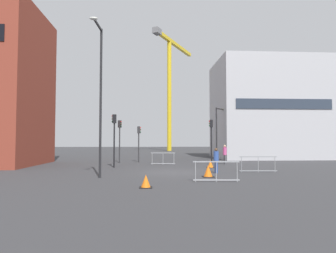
{
  "coord_description": "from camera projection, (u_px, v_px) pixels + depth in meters",
  "views": [
    {
      "loc": [
        -1.5,
        -20.15,
        2.17
      ],
      "look_at": [
        0.0,
        4.53,
        3.33
      ],
      "focal_mm": 31.6,
      "sensor_mm": 36.0,
      "label": 1
    }
  ],
  "objects": [
    {
      "name": "ground",
      "position": [
        172.0,
        172.0,
        20.08
      ],
      "size": [
        160.0,
        160.0,
        0.0
      ],
      "primitive_type": "plane",
      "color": "#333335"
    },
    {
      "name": "office_block",
      "position": [
        268.0,
        110.0,
        36.52
      ],
      "size": [
        12.73,
        9.06,
        11.89
      ],
      "color": "#B7B7BC",
      "rests_on": "ground"
    },
    {
      "name": "construction_crane",
      "position": [
        170.0,
        75.0,
        62.06
      ],
      "size": [
        9.68,
        16.67,
        23.76
      ],
      "color": "yellow",
      "rests_on": "ground"
    },
    {
      "name": "streetlamp_tall",
      "position": [
        100.0,
        90.0,
        17.13
      ],
      "size": [
        0.44,
        1.97,
        8.79
      ],
      "color": "#232326",
      "rests_on": "ground"
    },
    {
      "name": "streetlamp_short",
      "position": [
        218.0,
        128.0,
        32.05
      ],
      "size": [
        1.36,
        1.44,
        5.74
      ],
      "color": "#232326",
      "rests_on": "ground"
    },
    {
      "name": "traffic_light_far",
      "position": [
        114.0,
        132.0,
        23.64
      ],
      "size": [
        0.38,
        0.27,
        4.25
      ],
      "color": "black",
      "rests_on": "ground"
    },
    {
      "name": "traffic_light_near",
      "position": [
        139.0,
        138.0,
        29.41
      ],
      "size": [
        0.38,
        0.25,
        3.57
      ],
      "color": "#2D2D30",
      "rests_on": "ground"
    },
    {
      "name": "traffic_light_island",
      "position": [
        120.0,
        134.0,
        28.62
      ],
      "size": [
        0.38,
        0.36,
        4.11
      ],
      "color": "#2D2D30",
      "rests_on": "ground"
    },
    {
      "name": "traffic_light_crosswalk",
      "position": [
        211.0,
        134.0,
        28.2
      ],
      "size": [
        0.38,
        0.26,
        4.14
      ],
      "color": "black",
      "rests_on": "ground"
    },
    {
      "name": "pedestrian_walking",
      "position": [
        216.0,
        158.0,
        19.69
      ],
      "size": [
        0.34,
        0.34,
        1.66
      ],
      "color": "#33519E",
      "rests_on": "ground"
    },
    {
      "name": "pedestrian_waiting",
      "position": [
        225.0,
        153.0,
        26.9
      ],
      "size": [
        0.34,
        0.34,
        1.76
      ],
      "color": "#4C4C51",
      "rests_on": "ground"
    },
    {
      "name": "safety_barrier_front",
      "position": [
        216.0,
        171.0,
        15.47
      ],
      "size": [
        2.43,
        0.22,
        1.08
      ],
      "color": "#9EA0A5",
      "rests_on": "ground"
    },
    {
      "name": "safety_barrier_mid_span",
      "position": [
        163.0,
        158.0,
        26.38
      ],
      "size": [
        2.16,
        0.37,
        1.08
      ],
      "color": "#9EA0A5",
      "rests_on": "ground"
    },
    {
      "name": "safety_barrier_left_run",
      "position": [
        258.0,
        164.0,
        20.15
      ],
      "size": [
        2.54,
        0.19,
        1.08
      ],
      "color": "gray",
      "rests_on": "ground"
    },
    {
      "name": "traffic_cone_striped",
      "position": [
        210.0,
        164.0,
        23.46
      ],
      "size": [
        0.6,
        0.6,
        0.61
      ],
      "color": "black",
      "rests_on": "ground"
    },
    {
      "name": "traffic_cone_orange",
      "position": [
        208.0,
        171.0,
        17.54
      ],
      "size": [
        0.69,
        0.69,
        0.7
      ],
      "color": "black",
      "rests_on": "ground"
    },
    {
      "name": "traffic_cone_by_barrier",
      "position": [
        146.0,
        182.0,
        13.55
      ],
      "size": [
        0.59,
        0.59,
        0.6
      ],
      "color": "black",
      "rests_on": "ground"
    }
  ]
}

